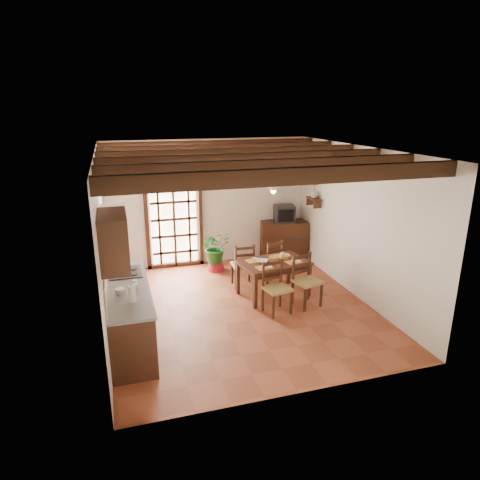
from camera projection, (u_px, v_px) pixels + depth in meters
name	position (u px, v px, depth m)	size (l,w,h in m)	color
ground_plane	(241.00, 308.00, 7.68)	(5.00, 5.00, 0.00)	brown
room_shell	(241.00, 209.00, 7.14)	(4.52, 5.02, 2.81)	silver
ceiling_beams	(241.00, 157.00, 6.88)	(4.50, 4.34, 0.20)	black
french_door	(174.00, 216.00, 9.34)	(1.26, 0.11, 2.32)	white
kitchen_counter	(129.00, 313.00, 6.46)	(0.64, 2.25, 1.38)	#341B10
upper_cabinet	(113.00, 241.00, 5.37)	(0.35, 0.80, 0.70)	#341B10
range_hood	(114.00, 224.00, 6.55)	(0.38, 0.60, 0.54)	white
counter_items	(126.00, 281.00, 6.39)	(0.50, 1.43, 0.25)	black
dining_table	(273.00, 266.00, 8.03)	(1.38, 1.01, 0.68)	#3C1B13
chair_near_left	(276.00, 297.00, 7.44)	(0.50, 0.48, 0.92)	olive
chair_near_right	(306.00, 290.00, 7.71)	(0.53, 0.52, 0.95)	olive
chair_far_left	(243.00, 273.00, 8.54)	(0.44, 0.42, 0.91)	olive
chair_far_right	(270.00, 268.00, 8.81)	(0.50, 0.48, 0.88)	olive
table_setting	(274.00, 263.00, 8.01)	(0.92, 0.61, 0.09)	orange
table_bowl	(262.00, 261.00, 7.94)	(0.22, 0.22, 0.05)	white
sideboard	(283.00, 240.00, 10.05)	(1.07, 0.48, 0.91)	#341B10
crt_tv	(284.00, 214.00, 9.85)	(0.52, 0.49, 0.39)	black
fuse_box	(272.00, 184.00, 9.84)	(0.25, 0.03, 0.32)	white
plant_pot	(216.00, 265.00, 9.41)	(0.39, 0.39, 0.24)	maroon
potted_plant	(216.00, 246.00, 9.28)	(1.64, 1.41, 1.83)	#144C19
wall_shelf	(314.00, 200.00, 9.28)	(0.20, 0.42, 0.20)	#341B10
shelf_vase	(314.00, 194.00, 9.24)	(0.15, 0.15, 0.15)	#B2BFB2
shelf_flowers	(315.00, 184.00, 9.18)	(0.14, 0.14, 0.36)	orange
framed_picture	(319.00, 175.00, 9.14)	(0.03, 0.32, 0.32)	brown
pendant_lamp	(273.00, 187.00, 7.68)	(0.36, 0.36, 0.84)	black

